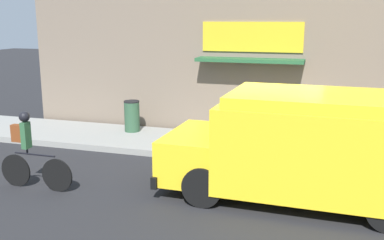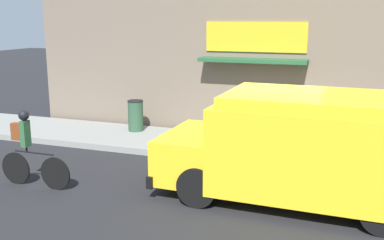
{
  "view_description": "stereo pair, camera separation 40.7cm",
  "coord_description": "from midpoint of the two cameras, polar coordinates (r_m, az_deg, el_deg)",
  "views": [
    {
      "loc": [
        1.41,
        -10.28,
        3.5
      ],
      "look_at": [
        -1.74,
        -0.2,
        1.1
      ],
      "focal_mm": 42.0,
      "sensor_mm": 36.0,
      "label": 1
    },
    {
      "loc": [
        1.79,
        -10.15,
        3.5
      ],
      "look_at": [
        -1.74,
        -0.2,
        1.1
      ],
      "focal_mm": 42.0,
      "sensor_mm": 36.0,
      "label": 2
    }
  ],
  "objects": [
    {
      "name": "ground_plane",
      "position": [
        10.92,
        8.02,
        -6.03
      ],
      "size": [
        70.0,
        70.0,
        0.0
      ],
      "primitive_type": "plane",
      "color": "#232326"
    },
    {
      "name": "sidewalk",
      "position": [
        12.03,
        8.98,
        -3.86
      ],
      "size": [
        28.0,
        2.42,
        0.16
      ],
      "color": "gray",
      "rests_on": "ground_plane"
    },
    {
      "name": "storefront",
      "position": [
        13.02,
        10.22,
        7.8
      ],
      "size": [
        15.9,
        0.82,
        4.81
      ],
      "color": "#756656",
      "rests_on": "ground_plane"
    },
    {
      "name": "school_bus",
      "position": [
        8.93,
        13.72,
        -3.13
      ],
      "size": [
        5.34,
        2.88,
        2.12
      ],
      "rotation": [
        0.0,
        0.0,
        -0.02
      ],
      "color": "yellow",
      "rests_on": "ground_plane"
    },
    {
      "name": "cyclist",
      "position": [
        9.98,
        -21.03,
        -3.79
      ],
      "size": [
        1.71,
        0.22,
        1.65
      ],
      "rotation": [
        0.0,
        0.0,
        -0.0
      ],
      "color": "black",
      "rests_on": "ground_plane"
    },
    {
      "name": "trash_bin",
      "position": [
        13.61,
        -8.48,
        0.5
      ],
      "size": [
        0.46,
        0.46,
        0.93
      ],
      "color": "#2D5138",
      "rests_on": "sidewalk"
    }
  ]
}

